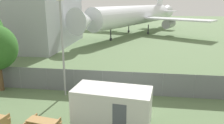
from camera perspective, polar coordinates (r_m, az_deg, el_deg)
The scene contains 5 objects.
perimeter_fence at distance 19.58m, azimuth -9.86°, elevation -4.78°, with size 56.07×0.07×2.03m.
airplane at distance 54.57m, azimuth 6.39°, elevation 12.02°, with size 33.93×42.15×13.61m.
portable_cabin at distance 14.45m, azimuth 0.05°, elevation -11.40°, with size 5.20×2.88×2.38m.
picnic_bench_near_cabin at distance 14.52m, azimuth -17.66°, elevation -15.23°, with size 2.12×1.68×0.76m.
light_mast at distance 17.97m, azimuth -12.91°, elevation 6.26°, with size 0.44×0.44×8.17m.
Camera 1 is at (5.82, -7.78, 7.73)m, focal length 35.00 mm.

